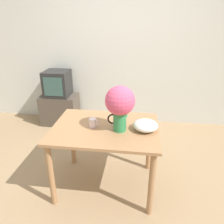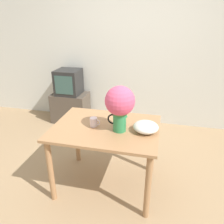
{
  "view_description": "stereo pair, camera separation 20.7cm",
  "coord_description": "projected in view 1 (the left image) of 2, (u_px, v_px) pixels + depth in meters",
  "views": [
    {
      "loc": [
        0.3,
        -2.09,
        1.85
      ],
      "look_at": [
        0.04,
        -0.1,
        0.97
      ],
      "focal_mm": 35.0,
      "sensor_mm": 36.0,
      "label": 1
    },
    {
      "loc": [
        0.5,
        -2.05,
        1.85
      ],
      "look_at": [
        0.04,
        -0.1,
        0.97
      ],
      "focal_mm": 35.0,
      "sensor_mm": 36.0,
      "label": 2
    }
  ],
  "objects": [
    {
      "name": "ground_plane",
      "position": [
        110.0,
        181.0,
        2.68
      ],
      "size": [
        12.0,
        12.0,
        0.0
      ],
      "primitive_type": "plane",
      "color": "#9E7F5B"
    },
    {
      "name": "wall_back",
      "position": [
        124.0,
        51.0,
        3.78
      ],
      "size": [
        8.0,
        0.05,
        2.6
      ],
      "color": "silver",
      "rests_on": "ground_plane"
    },
    {
      "name": "table",
      "position": [
        105.0,
        137.0,
        2.37
      ],
      "size": [
        1.13,
        0.85,
        0.77
      ],
      "color": "#A3754C",
      "rests_on": "ground_plane"
    },
    {
      "name": "flower_vase",
      "position": [
        120.0,
        104.0,
        2.15
      ],
      "size": [
        0.3,
        0.3,
        0.48
      ],
      "color": "#2D844C",
      "rests_on": "table"
    },
    {
      "name": "coffee_mug",
      "position": [
        93.0,
        123.0,
        2.31
      ],
      "size": [
        0.11,
        0.08,
        0.1
      ],
      "color": "silver",
      "rests_on": "table"
    },
    {
      "name": "white_bowl",
      "position": [
        146.0,
        125.0,
        2.24
      ],
      "size": [
        0.26,
        0.26,
        0.11
      ],
      "color": "silver",
      "rests_on": "table"
    },
    {
      "name": "tv_stand",
      "position": [
        60.0,
        109.0,
        4.04
      ],
      "size": [
        0.65,
        0.43,
        0.54
      ],
      "color": "#4C4238",
      "rests_on": "ground_plane"
    },
    {
      "name": "tv_set",
      "position": [
        57.0,
        83.0,
        3.84
      ],
      "size": [
        0.42,
        0.42,
        0.45
      ],
      "color": "black",
      "rests_on": "tv_stand"
    }
  ]
}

